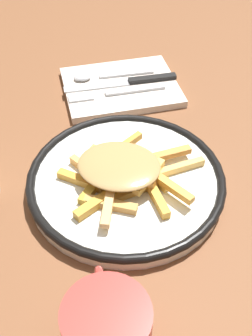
% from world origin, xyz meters
% --- Properties ---
extents(ground_plane, '(2.60, 2.60, 0.00)m').
position_xyz_m(ground_plane, '(0.00, 0.00, 0.00)').
color(ground_plane, brown).
extents(plate, '(0.28, 0.28, 0.03)m').
position_xyz_m(plate, '(0.00, 0.00, 0.01)').
color(plate, white).
rests_on(plate, ground_plane).
extents(fries_heap, '(0.17, 0.21, 0.03)m').
position_xyz_m(fries_heap, '(-0.00, 0.00, 0.04)').
color(fries_heap, '#E3A857').
rests_on(fries_heap, plate).
extents(napkin, '(0.17, 0.22, 0.01)m').
position_xyz_m(napkin, '(0.24, -0.03, 0.01)').
color(napkin, silver).
rests_on(napkin, ground_plane).
extents(fork, '(0.02, 0.18, 0.00)m').
position_xyz_m(fork, '(0.21, -0.02, 0.02)').
color(fork, silver).
rests_on(fork, napkin).
extents(knife, '(0.02, 0.21, 0.01)m').
position_xyz_m(knife, '(0.24, -0.05, 0.02)').
color(knife, black).
rests_on(knife, napkin).
extents(spoon, '(0.02, 0.15, 0.01)m').
position_xyz_m(spoon, '(0.27, 0.00, 0.02)').
color(spoon, silver).
rests_on(spoon, napkin).
extents(coffee_mug, '(0.12, 0.09, 0.09)m').
position_xyz_m(coffee_mug, '(-0.23, 0.06, 0.04)').
color(coffee_mug, '#B53830').
rests_on(coffee_mug, ground_plane).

